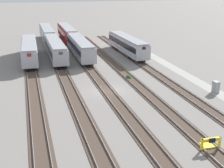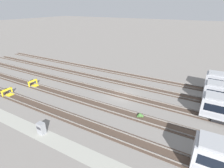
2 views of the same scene
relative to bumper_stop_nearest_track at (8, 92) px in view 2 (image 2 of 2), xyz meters
name	(u,v)px [view 2 (image 2 of 2)]	position (x,y,z in m)	size (l,w,h in m)	color
ground_plane	(124,96)	(18.48, 9.98, -0.51)	(400.00, 400.00, 0.00)	gray
service_walkway	(69,147)	(18.48, -4.50, -0.51)	(54.00, 2.00, 0.01)	#9E9E93
rail_track_nearest	(92,126)	(18.48, 0.00, -0.47)	(90.00, 2.23, 0.21)	#47382D
rail_track_near_inner	(110,108)	(18.48, 4.99, -0.47)	(90.00, 2.24, 0.21)	#47382D
rail_track_middle	(124,95)	(18.48, 9.98, -0.47)	(90.00, 2.24, 0.21)	#47382D
rail_track_far_inner	(134,85)	(18.48, 14.97, -0.47)	(90.00, 2.23, 0.21)	#47382D
rail_track_farthest	(143,77)	(18.48, 19.96, -0.47)	(90.00, 2.23, 0.21)	#47382D
bumper_stop_nearest_track	(8,92)	(0.00, 0.00, 0.00)	(1.36, 2.00, 1.22)	yellow
bumper_stop_near_inner_track	(34,83)	(0.69, 4.98, 0.00)	(1.36, 2.01, 1.22)	yellow
electrical_cabinet	(41,128)	(13.86, -4.32, 0.29)	(0.90, 0.73, 1.60)	gray
weed_clump	(140,116)	(23.48, 5.18, -0.27)	(0.92, 0.70, 0.64)	#427033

